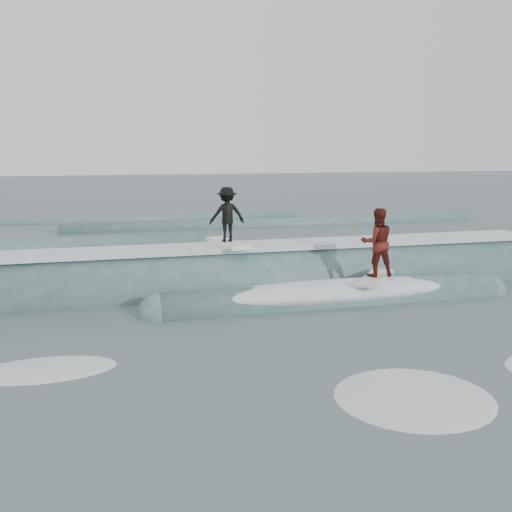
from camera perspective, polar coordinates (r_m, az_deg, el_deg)
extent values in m
plane|color=#394E53|center=(11.54, 5.54, -9.27)|extent=(160.00, 160.00, 0.00)
cylinder|color=#355A59|center=(16.43, -0.88, -3.15)|extent=(19.44, 2.25, 2.25)
cylinder|color=#355A59|center=(14.95, 7.89, -4.65)|extent=(9.00, 1.10, 1.10)
sphere|color=#355A59|center=(13.91, -9.60, -5.87)|extent=(1.10, 1.10, 1.10)
sphere|color=#355A59|center=(17.15, 21.94, -3.34)|extent=(1.10, 1.10, 1.10)
cube|color=white|center=(16.19, -0.90, 0.97)|extent=(18.00, 1.30, 0.14)
ellipsoid|color=white|center=(14.88, 7.92, -3.53)|extent=(7.60, 1.30, 0.60)
cube|color=white|center=(16.05, -2.89, 1.30)|extent=(0.93, 2.07, 0.10)
imported|color=black|center=(15.93, -2.92, 4.18)|extent=(1.00, 0.59, 1.53)
cube|color=white|center=(15.27, 11.87, -2.14)|extent=(1.69, 1.90, 0.10)
imported|color=#50150F|center=(15.10, 12.01, 1.34)|extent=(0.95, 0.78, 1.78)
ellipsoid|color=white|center=(9.75, 15.45, -13.46)|extent=(2.91, 1.98, 0.10)
ellipsoid|color=white|center=(11.16, -20.45, -10.62)|extent=(2.49, 1.70, 0.10)
cylinder|color=#355A59|center=(29.73, 2.47, 3.08)|extent=(22.00, 0.80, 0.80)
cylinder|color=#355A59|center=(32.40, -14.63, 3.37)|extent=(22.00, 0.60, 0.60)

